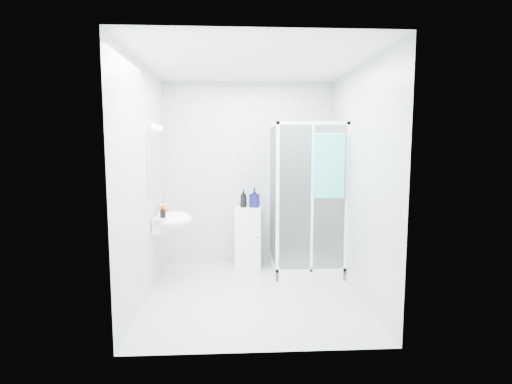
{
  "coord_description": "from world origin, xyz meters",
  "views": [
    {
      "loc": [
        -0.21,
        -4.43,
        1.71
      ],
      "look_at": [
        0.05,
        0.35,
        1.15
      ],
      "focal_mm": 28.0,
      "sensor_mm": 36.0,
      "label": 1
    }
  ],
  "objects": [
    {
      "name": "mirror",
      "position": [
        -1.19,
        0.45,
        1.5
      ],
      "size": [
        0.02,
        0.6,
        0.7
      ],
      "primitive_type": "cube",
      "color": "white",
      "rests_on": "room"
    },
    {
      "name": "soap_dispenser_orange",
      "position": [
        -1.11,
        0.59,
        0.94
      ],
      "size": [
        0.15,
        0.15,
        0.15
      ],
      "primitive_type": "imported",
      "rotation": [
        0.0,
        0.0,
        -0.26
      ],
      "color": "#AD4614",
      "rests_on": "wall_basin"
    },
    {
      "name": "room",
      "position": [
        0.0,
        0.0,
        1.3
      ],
      "size": [
        2.4,
        2.6,
        2.6
      ],
      "color": "silver",
      "rests_on": "ground"
    },
    {
      "name": "shower_enclosure",
      "position": [
        0.67,
        0.77,
        0.45
      ],
      "size": [
        0.9,
        0.95,
        2.0
      ],
      "color": "white",
      "rests_on": "ground"
    },
    {
      "name": "vanity_lights",
      "position": [
        -1.14,
        0.45,
        1.92
      ],
      "size": [
        0.1,
        0.4,
        0.08
      ],
      "color": "silver",
      "rests_on": "room"
    },
    {
      "name": "soap_dispenser_black",
      "position": [
        -1.06,
        0.26,
        0.93
      ],
      "size": [
        0.07,
        0.08,
        0.14
      ],
      "primitive_type": "imported",
      "rotation": [
        0.0,
        0.0,
        0.26
      ],
      "color": "black",
      "rests_on": "wall_basin"
    },
    {
      "name": "wall_hooks",
      "position": [
        -0.25,
        1.26,
        1.62
      ],
      "size": [
        0.23,
        0.06,
        0.03
      ],
      "color": "silver",
      "rests_on": "room"
    },
    {
      "name": "wall_basin",
      "position": [
        -0.99,
        0.45,
        0.8
      ],
      "size": [
        0.46,
        0.56,
        0.35
      ],
      "color": "white",
      "rests_on": "ground"
    },
    {
      "name": "shampoo_bottle_b",
      "position": [
        0.06,
        1.03,
        0.99
      ],
      "size": [
        0.15,
        0.16,
        0.27
      ],
      "primitive_type": "imported",
      "rotation": [
        0.0,
        0.0,
        -0.34
      ],
      "color": "#0A0D40",
      "rests_on": "storage_cabinet"
    },
    {
      "name": "shampoo_bottle_a",
      "position": [
        -0.09,
        1.03,
        0.98
      ],
      "size": [
        0.11,
        0.11,
        0.25
      ],
      "primitive_type": "imported",
      "rotation": [
        0.0,
        0.0,
        -0.13
      ],
      "color": "black",
      "rests_on": "storage_cabinet"
    },
    {
      "name": "storage_cabinet",
      "position": [
        -0.02,
        1.03,
        0.43
      ],
      "size": [
        0.38,
        0.39,
        0.86
      ],
      "rotation": [
        0.0,
        0.0,
        -0.07
      ],
      "color": "white",
      "rests_on": "ground"
    },
    {
      "name": "hand_towel",
      "position": [
        0.94,
        0.36,
        1.48
      ],
      "size": [
        0.37,
        0.05,
        0.78
      ],
      "color": "#35CABE",
      "rests_on": "shower_enclosure"
    }
  ]
}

